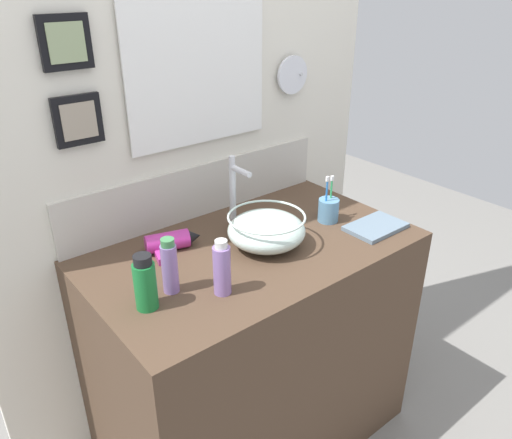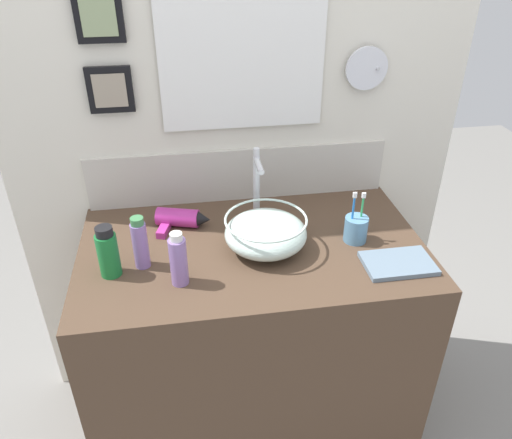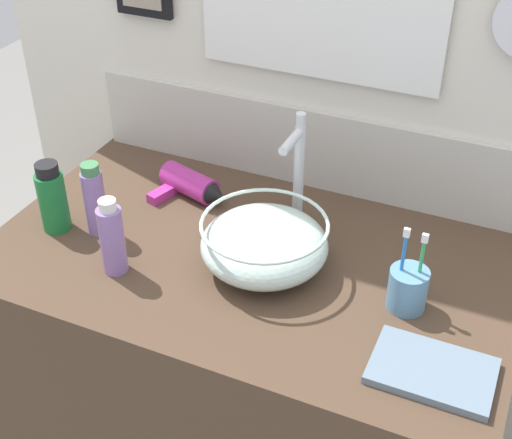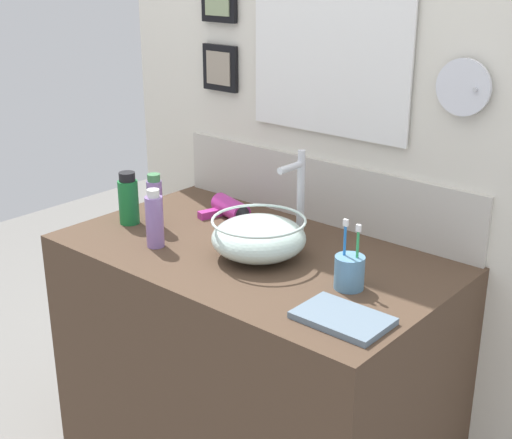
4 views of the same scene
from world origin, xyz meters
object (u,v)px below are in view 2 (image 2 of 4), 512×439
at_px(faucet, 257,181).
at_px(hand_towel, 398,263).
at_px(toothbrush_cup, 356,229).
at_px(glass_bowl_sink, 266,233).
at_px(soap_dispenser, 140,243).
at_px(spray_bottle, 108,252).
at_px(lotion_bottle, 178,260).
at_px(hair_drier, 181,219).

relative_size(faucet, hand_towel, 1.26).
bearing_deg(hand_towel, toothbrush_cup, 119.30).
height_order(glass_bowl_sink, toothbrush_cup, toothbrush_cup).
height_order(glass_bowl_sink, soap_dispenser, soap_dispenser).
height_order(faucet, toothbrush_cup, faucet).
xyz_separation_m(faucet, spray_bottle, (-0.49, -0.24, -0.07)).
xyz_separation_m(glass_bowl_sink, soap_dispenser, (-0.39, -0.03, 0.02)).
bearing_deg(soap_dispenser, spray_bottle, -163.50).
height_order(faucet, lotion_bottle, faucet).
relative_size(hair_drier, toothbrush_cup, 1.08).
height_order(faucet, hand_towel, faucet).
distance_m(spray_bottle, lotion_bottle, 0.22).
bearing_deg(soap_dispenser, hand_towel, -9.00).
height_order(toothbrush_cup, spray_bottle, toothbrush_cup).
relative_size(spray_bottle, lotion_bottle, 0.96).
height_order(glass_bowl_sink, faucet, faucet).
relative_size(faucet, hair_drier, 1.38).
height_order(faucet, soap_dispenser, faucet).
distance_m(toothbrush_cup, spray_bottle, 0.79).
height_order(hair_drier, soap_dispenser, soap_dispenser).
bearing_deg(soap_dispenser, glass_bowl_sink, 4.83).
xyz_separation_m(toothbrush_cup, spray_bottle, (-0.79, -0.06, 0.03)).
height_order(hair_drier, hand_towel, hair_drier).
xyz_separation_m(lotion_bottle, hand_towel, (0.67, -0.02, -0.07)).
height_order(soap_dispenser, hand_towel, soap_dispenser).
xyz_separation_m(hair_drier, toothbrush_cup, (0.57, -0.18, 0.02)).
bearing_deg(hair_drier, soap_dispenser, -120.53).
distance_m(lotion_bottle, hand_towel, 0.68).
bearing_deg(glass_bowl_sink, hair_drier, 146.25).
bearing_deg(toothbrush_cup, faucet, 149.31).
bearing_deg(hair_drier, toothbrush_cup, -17.45).
height_order(toothbrush_cup, lotion_bottle, toothbrush_cup).
height_order(hair_drier, lotion_bottle, lotion_bottle).
xyz_separation_m(hair_drier, soap_dispenser, (-0.13, -0.21, 0.05)).
bearing_deg(glass_bowl_sink, hand_towel, -21.92).
bearing_deg(lotion_bottle, hand_towel, -1.90).
bearing_deg(toothbrush_cup, soap_dispenser, -177.31).
distance_m(hair_drier, hand_towel, 0.74).
xyz_separation_m(glass_bowl_sink, hair_drier, (-0.27, 0.18, -0.03)).
xyz_separation_m(faucet, soap_dispenser, (-0.39, -0.21, -0.07)).
bearing_deg(lotion_bottle, soap_dispenser, 137.80).
bearing_deg(hair_drier, glass_bowl_sink, -33.75).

